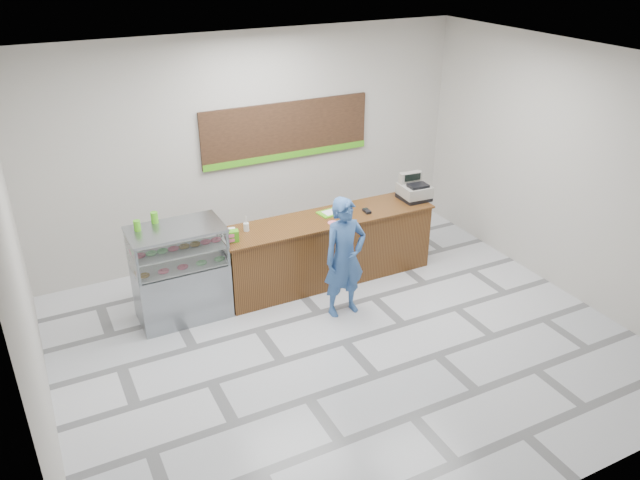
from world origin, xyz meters
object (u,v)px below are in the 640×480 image
serving_tray (330,213)px  display_case (180,272)px  cash_register (414,190)px  customer (345,257)px  sales_counter (328,249)px

serving_tray → display_case: bearing=175.5°
cash_register → customer: size_ratio=0.28×
sales_counter → customer: customer is taller
sales_counter → display_case: (-2.22, -0.00, 0.16)m
serving_tray → customer: 1.07m
sales_counter → cash_register: cash_register is taller
cash_register → sales_counter: bearing=-175.3°
sales_counter → serving_tray: serving_tray is taller
cash_register → customer: (-1.71, -0.91, -0.33)m
sales_counter → customer: size_ratio=1.93×
serving_tray → customer: (-0.31, -1.00, -0.19)m
sales_counter → display_case: bearing=-180.0°
display_case → serving_tray: bearing=2.6°
customer → cash_register: bearing=26.4°
display_case → customer: size_ratio=0.79×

